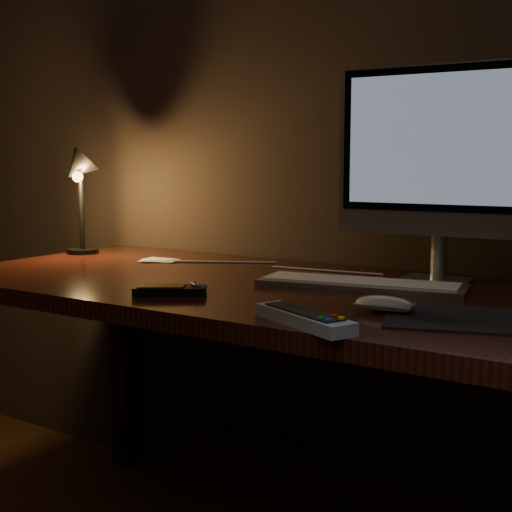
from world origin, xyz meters
The scene contains 10 objects.
desk centered at (0.00, 1.93, 0.62)m, with size 1.60×0.75×0.75m.
monitor centered at (0.35, 2.08, 1.05)m, with size 0.48×0.15×0.50m.
keyboard centered at (0.23, 1.92, 0.76)m, with size 0.47×0.13×0.02m, color silver.
mousepad centered at (0.53, 1.73, 0.75)m, with size 0.27×0.22×0.00m, color black.
mouse centered at (0.38, 1.71, 0.76)m, with size 0.11×0.06×0.02m, color white.
media_remote centered at (-0.07, 1.62, 0.76)m, with size 0.16×0.13×0.03m.
tv_remote centered at (0.31, 1.53, 0.76)m, with size 0.23×0.15×0.03m.
papers centered at (-0.43, 2.00, 0.75)m, with size 0.11×0.07×0.01m, color white.
desk_lamp centered at (-0.72, 1.98, 0.97)m, with size 0.16×0.17×0.33m.
cable centered at (-0.10, 2.07, 0.75)m, with size 0.01×0.01×0.63m, color white.
Camera 1 is at (0.90, 0.46, 1.04)m, focal length 50.00 mm.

